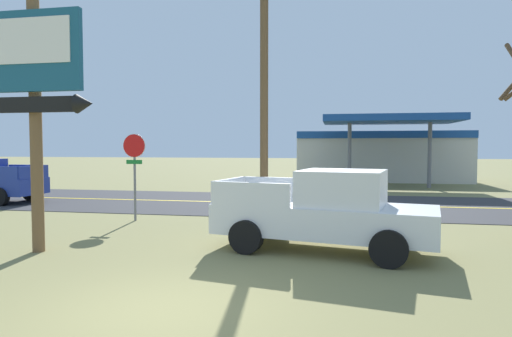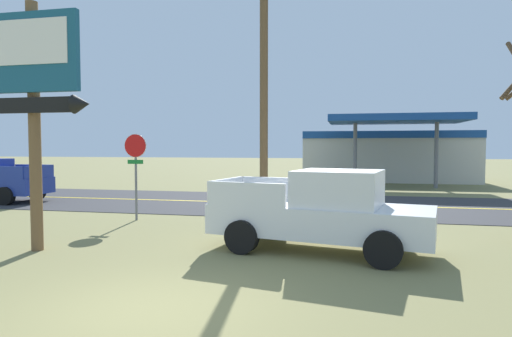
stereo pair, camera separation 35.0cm
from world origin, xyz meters
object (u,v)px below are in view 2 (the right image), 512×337
at_px(stop_sign, 136,161).
at_px(utility_pole, 264,77).
at_px(pickup_white_parked_on_lawn, 322,211).
at_px(motel_sign, 32,82).
at_px(gas_station, 387,154).

height_order(stop_sign, utility_pole, utility_pole).
xyz_separation_m(utility_pole, pickup_white_parked_on_lawn, (2.06, -3.24, -3.75)).
xyz_separation_m(motel_sign, gas_station, (10.10, 24.79, -2.10)).
xyz_separation_m(stop_sign, pickup_white_parked_on_lawn, (6.49, -3.20, -1.06)).
distance_m(motel_sign, utility_pole, 6.64).
xyz_separation_m(motel_sign, stop_sign, (0.22, 4.64, -2.01)).
bearing_deg(stop_sign, motel_sign, -92.70).
bearing_deg(utility_pole, pickup_white_parked_on_lawn, -57.59).
relative_size(motel_sign, gas_station, 0.50).
relative_size(gas_station, pickup_white_parked_on_lawn, 2.19).
height_order(gas_station, pickup_white_parked_on_lawn, gas_station).
bearing_deg(motel_sign, pickup_white_parked_on_lawn, 12.17).
bearing_deg(utility_pole, gas_station, 74.84).
bearing_deg(gas_station, motel_sign, -112.17).
bearing_deg(pickup_white_parked_on_lawn, motel_sign, -167.83).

